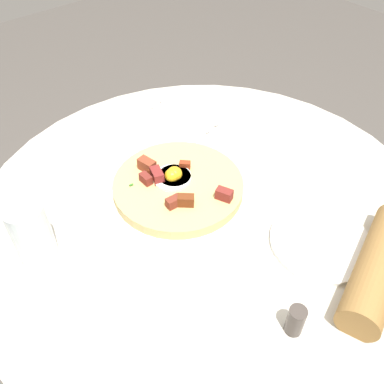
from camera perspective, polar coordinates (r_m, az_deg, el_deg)
name	(u,v)px	position (r m, az deg, el deg)	size (l,w,h in m)	color
ground_plane	(201,362)	(1.49, 1.17, -21.82)	(6.00, 6.00, 0.00)	#4C4742
dining_table	(204,257)	(1.00, 1.63, -8.64)	(0.94, 0.94, 0.74)	beige
pizza_plate	(178,192)	(0.88, -1.83, 0.00)	(0.32, 0.32, 0.01)	white
breakfast_pizza	(177,185)	(0.87, -1.96, 0.93)	(0.27, 0.27, 0.05)	tan
bread_plate	(321,242)	(0.83, 16.83, -6.44)	(0.19, 0.19, 0.01)	white
napkin	(184,117)	(1.10, -1.04, 10.03)	(0.17, 0.14, 0.00)	white
fork	(189,112)	(1.11, -0.46, 10.64)	(0.18, 0.01, 0.01)	silver
knife	(180,119)	(1.09, -1.64, 9.79)	(0.18, 0.01, 0.01)	silver
water_glass	(31,233)	(0.79, -20.72, -5.09)	(0.07, 0.07, 0.12)	silver
pepper_shaker	(296,321)	(0.70, 13.69, -16.37)	(0.03, 0.03, 0.06)	#3F3833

